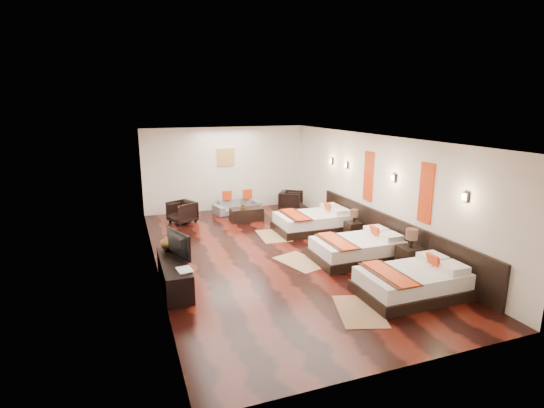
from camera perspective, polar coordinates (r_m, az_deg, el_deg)
name	(u,v)px	position (r m, az deg, el deg)	size (l,w,h in m)	color
floor	(275,254)	(10.09, 0.35, -6.94)	(5.50, 9.50, 0.01)	black
ceiling	(275,138)	(9.47, 0.37, 9.13)	(5.50, 9.50, 0.01)	white
back_wall	(226,169)	(14.16, -6.38, 4.84)	(5.50, 0.01, 2.80)	silver
left_wall	(153,208)	(9.12, -16.05, -0.50)	(0.01, 9.50, 2.80)	silver
right_wall	(375,190)	(10.93, 14.01, 1.91)	(0.01, 9.50, 2.80)	silver
headboard_panel	(390,234)	(10.51, 15.95, -4.03)	(0.08, 6.60, 0.90)	black
bed_near	(413,282)	(8.40, 18.80, -10.15)	(2.01, 1.26, 0.77)	black
bed_mid	(358,249)	(9.87, 11.71, -6.06)	(2.03, 1.28, 0.77)	black
bed_far	(313,222)	(11.87, 5.68, -2.44)	(2.09, 1.31, 0.80)	black
nightstand_a	(410,256)	(9.57, 18.48, -6.75)	(0.47, 0.47, 0.93)	black
nightstand_b	(353,228)	(11.41, 11.16, -3.27)	(0.40, 0.40, 0.79)	black
jute_mat_near	(359,311)	(7.66, 11.94, -14.21)	(0.75, 1.20, 0.01)	#9A724E
jute_mat_mid	(300,262)	(9.64, 3.94, -7.94)	(0.75, 1.20, 0.01)	#9A724E
jute_mat_far	(273,236)	(11.43, 0.19, -4.39)	(0.75, 1.20, 0.01)	#9A724E
tv_console	(174,274)	(8.49, -13.28, -9.42)	(0.50, 1.80, 0.55)	black
tv	(174,245)	(8.50, -13.32, -5.49)	(0.92, 0.12, 0.53)	black
book	(178,271)	(7.85, -12.88, -9.03)	(0.26, 0.35, 0.03)	black
figurine	(169,241)	(8.98, -14.00, -4.98)	(0.36, 0.36, 0.38)	brown
sofa	(238,206)	(13.85, -4.77, -0.25)	(1.59, 0.62, 0.46)	slate
armchair_left	(182,212)	(12.90, -12.28, -1.10)	(0.71, 0.73, 0.67)	black
armchair_right	(291,201)	(14.06, 2.64, 0.43)	(0.72, 0.74, 0.67)	black
coffee_table	(247,214)	(12.88, -3.53, -1.44)	(1.00, 0.50, 0.40)	black
table_plant	(243,205)	(12.77, -3.99, -0.09)	(0.22, 0.19, 0.24)	#2C581D
orange_panel_a	(426,193)	(9.38, 20.45, 1.42)	(0.04, 0.40, 1.30)	#D86014
orange_panel_b	(369,176)	(11.11, 13.15, 3.72)	(0.04, 0.40, 1.30)	#D86014
sconce_near	(466,197)	(8.55, 25.13, 0.89)	(0.07, 0.12, 0.18)	black
sconce_mid	(394,178)	(10.18, 16.44, 3.49)	(0.07, 0.12, 0.18)	black
sconce_far	(347,165)	(12.00, 10.23, 5.30)	(0.07, 0.12, 0.18)	black
sconce_lounge	(332,161)	(12.78, 8.21, 5.88)	(0.07, 0.12, 0.18)	black
gold_artwork	(226,157)	(14.08, -6.40, 6.44)	(0.60, 0.04, 0.60)	#AD873F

